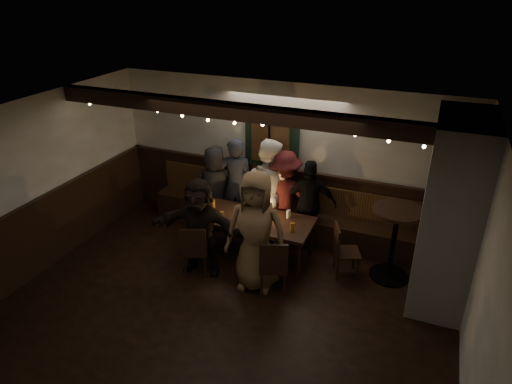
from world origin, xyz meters
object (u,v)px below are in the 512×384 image
at_px(person_a, 215,188).
at_px(person_d, 284,196).
at_px(chair_near_right, 273,264).
at_px(chair_near_left, 195,248).
at_px(person_f, 200,227).
at_px(chair_end, 342,248).
at_px(person_b, 236,184).
at_px(person_e, 310,203).
at_px(person_c, 268,190).
at_px(high_top, 395,235).
at_px(dining_table, 251,221).
at_px(person_g, 256,232).

relative_size(person_a, person_d, 0.94).
bearing_deg(chair_near_right, person_d, 103.92).
xyz_separation_m(chair_near_left, person_f, (0.03, 0.13, 0.29)).
height_order(chair_end, person_b, person_b).
xyz_separation_m(person_d, person_f, (-0.83, -1.38, -0.03)).
relative_size(person_e, person_f, 0.97).
bearing_deg(chair_near_right, person_f, 174.25).
distance_m(chair_end, person_b, 2.19).
xyz_separation_m(person_c, person_f, (-0.57, -1.34, -0.12)).
bearing_deg(high_top, dining_table, -173.15).
height_order(dining_table, person_b, person_b).
xyz_separation_m(dining_table, person_d, (0.29, 0.72, 0.16)).
height_order(person_c, person_d, person_c).
bearing_deg(person_c, person_d, -156.85).
relative_size(chair_end, person_c, 0.46).
bearing_deg(dining_table, person_f, -129.43).
height_order(person_c, person_g, person_g).
relative_size(person_a, person_b, 0.89).
bearing_deg(person_b, person_f, 77.95).
bearing_deg(chair_near_right, person_c, 113.38).
distance_m(chair_near_right, person_b, 2.01).
height_order(chair_end, person_g, person_g).
height_order(high_top, person_a, person_a).
distance_m(person_e, person_f, 1.88).
xyz_separation_m(chair_near_left, person_a, (-0.38, 1.47, 0.28)).
height_order(chair_near_right, person_f, person_f).
bearing_deg(person_d, chair_near_left, 45.76).
height_order(chair_end, high_top, high_top).
height_order(chair_near_left, chair_near_right, chair_near_right).
relative_size(dining_table, person_c, 1.09).
xyz_separation_m(chair_end, person_a, (-2.40, 0.64, 0.29)).
xyz_separation_m(person_d, person_g, (0.07, -1.40, 0.10)).
distance_m(chair_near_right, person_g, 0.51).
relative_size(person_a, person_c, 0.85).
distance_m(chair_end, person_a, 2.50).
height_order(person_f, person_g, person_g).
bearing_deg(person_e, person_c, -9.23).
xyz_separation_m(high_top, person_g, (-1.78, -0.94, 0.17)).
bearing_deg(dining_table, person_a, 144.67).
bearing_deg(person_d, person_e, 165.57).
bearing_deg(person_e, chair_end, 123.35).
relative_size(high_top, person_c, 0.64).
relative_size(person_a, person_g, 0.84).
bearing_deg(person_b, dining_table, 114.00).
bearing_deg(person_g, person_d, 86.16).
height_order(person_d, person_g, person_g).
bearing_deg(chair_near_right, person_e, 87.01).
relative_size(chair_near_left, person_a, 0.56).
distance_m(dining_table, chair_near_left, 0.99).
bearing_deg(chair_end, person_e, 136.19).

